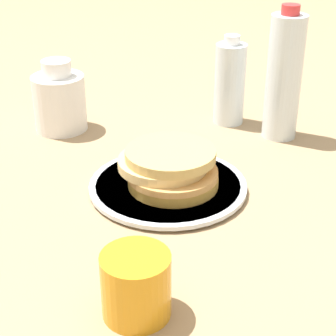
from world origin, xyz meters
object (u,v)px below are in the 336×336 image
Objects in this scene: juice_glass at (136,285)px; pancake_stack at (170,167)px; cream_jug at (59,100)px; water_bottle_mid at (284,77)px; plate at (168,186)px; water_bottle_near at (230,83)px.

pancake_stack is at bearing -12.86° from juice_glass.
cream_jug reaches higher than pancake_stack.
cream_jug is at bearing 80.47° from water_bottle_mid.
juice_glass is 0.57m from cream_jug.
plate is 1.41× the size of water_bottle_near.
juice_glass is at bearing 167.61° from plate.
cream_jug is (0.26, 0.19, 0.02)m from pancake_stack.
plate is 0.29m from juice_glass.
plate is at bearing 112.29° from pancake_stack.
water_bottle_mid is at bearing -50.55° from plate.
pancake_stack is 0.31m from water_bottle_near.
water_bottle_mid is at bearing -99.53° from cream_jug.
juice_glass is at bearing 167.14° from pancake_stack.
pancake_stack is 1.13× the size of cream_jug.
water_bottle_near is (0.27, -0.15, 0.08)m from plate.
pancake_stack is 0.31m from water_bottle_mid.
water_bottle_near is at bearing -28.87° from plate.
water_bottle_mid reaches higher than water_bottle_near.
water_bottle_mid is (-0.08, -0.09, 0.04)m from water_bottle_near.
juice_glass is (-0.29, 0.07, -0.00)m from pancake_stack.
pancake_stack is at bearing -67.71° from plate.
pancake_stack is at bearing 151.47° from water_bottle_near.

